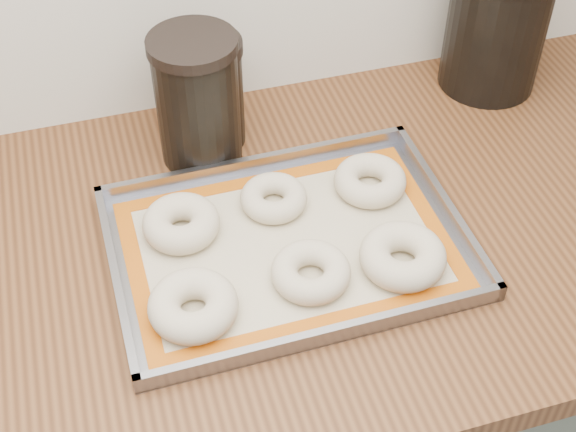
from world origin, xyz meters
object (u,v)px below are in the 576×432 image
object	(u,v)px
bagel_back_left	(181,223)
canister_left	(197,99)
canister_right	(497,23)
baking_tray	(288,245)
canister_mid	(207,92)
bagel_back_right	(370,180)
bagel_front_right	(403,256)
bagel_front_mid	(311,272)
bagel_back_mid	(274,198)
bagel_front_left	(193,306)

from	to	relation	value
bagel_back_left	canister_left	distance (m)	0.19
bagel_back_left	canister_right	world-z (taller)	canister_right
baking_tray	canister_mid	distance (m)	0.27
canister_mid	bagel_back_right	bearing A→B (deg)	-43.71
bagel_front_right	canister_right	bearing A→B (deg)	49.82
bagel_front_mid	canister_mid	distance (m)	0.33
bagel_front_mid	bagel_back_left	xyz separation A→B (m)	(-0.14, 0.13, 0.00)
canister_left	canister_mid	distance (m)	0.04
bagel_back_mid	canister_left	size ratio (longest dim) A/B	0.46
bagel_back_mid	bagel_back_right	bearing A→B (deg)	-2.37
canister_right	bagel_front_left	bearing A→B (deg)	-148.35
bagel_front_mid	bagel_back_mid	bearing A→B (deg)	93.04
bagel_front_right	canister_left	size ratio (longest dim) A/B	0.56
canister_mid	canister_left	bearing A→B (deg)	-122.19
bagel_front_left	bagel_front_right	bearing A→B (deg)	0.50
bagel_front_right	baking_tray	bearing A→B (deg)	149.28
bagel_back_left	bagel_back_right	xyz separation A→B (m)	(0.27, 0.01, -0.00)
baking_tray	canister_right	size ratio (longest dim) A/B	2.11
bagel_back_left	canister_left	xyz separation A→B (m)	(0.06, 0.16, 0.08)
bagel_back_mid	canister_left	bearing A→B (deg)	115.87
bagel_back_left	canister_left	world-z (taller)	canister_left
baking_tray	canister_left	bearing A→B (deg)	106.92
bagel_front_left	canister_right	xyz separation A→B (m)	(0.56, 0.35, 0.09)
bagel_back_mid	canister_mid	xyz separation A→B (m)	(-0.05, 0.17, 0.07)
baking_tray	canister_left	world-z (taller)	canister_left
bagel_front_left	bagel_back_mid	bearing A→B (deg)	47.22
bagel_front_left	canister_right	world-z (taller)	canister_right
canister_right	bagel_back_left	bearing A→B (deg)	-159.52
baking_tray	canister_left	size ratio (longest dim) A/B	2.34
bagel_front_left	bagel_front_right	distance (m)	0.27
canister_left	canister_mid	xyz separation A→B (m)	(0.02, 0.03, -0.01)
bagel_front_left	canister_mid	bearing A→B (deg)	74.03
bagel_front_mid	bagel_back_mid	xyz separation A→B (m)	(-0.01, 0.14, -0.00)
baking_tray	bagel_front_right	world-z (taller)	bagel_front_right
baking_tray	bagel_back_mid	distance (m)	0.08
bagel_front_mid	bagel_front_right	size ratio (longest dim) A/B	0.91
bagel_front_left	bagel_back_right	size ratio (longest dim) A/B	1.08
baking_tray	canister_right	xyz separation A→B (m)	(0.42, 0.27, 0.10)
baking_tray	bagel_back_mid	bearing A→B (deg)	88.20
bagel_back_left	canister_right	size ratio (longest dim) A/B	0.47
canister_right	canister_mid	bearing A→B (deg)	-178.15
canister_mid	canister_right	world-z (taller)	canister_right
canister_mid	bagel_back_left	bearing A→B (deg)	-113.23
bagel_front_right	bagel_back_left	xyz separation A→B (m)	(-0.26, 0.14, -0.00)
bagel_front_right	bagel_back_right	size ratio (longest dim) A/B	1.09
baking_tray	bagel_front_left	bearing A→B (deg)	-150.93
bagel_back_mid	bagel_back_right	size ratio (longest dim) A/B	0.90
baking_tray	bagel_back_mid	xyz separation A→B (m)	(0.00, 0.08, 0.01)
canister_left	canister_mid	size ratio (longest dim) A/B	1.16
bagel_front_mid	canister_left	size ratio (longest dim) A/B	0.51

